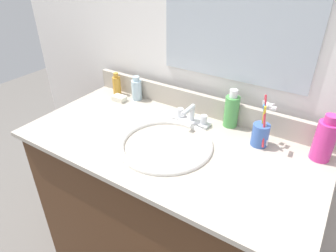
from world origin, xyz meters
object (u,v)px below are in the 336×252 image
(faucet, at_px, (191,117))
(bottle_toner_green, at_px, (232,110))
(bottle_gel_clear, at_px, (137,89))
(bottle_soap_pink, at_px, (325,140))
(cup_blue_plastic, at_px, (261,132))
(bottle_oil_amber, at_px, (117,85))
(soap_bar, at_px, (119,98))

(faucet, height_order, bottle_toner_green, bottle_toner_green)
(faucet, bearing_deg, bottle_gel_clear, 169.81)
(bottle_soap_pink, height_order, cup_blue_plastic, cup_blue_plastic)
(bottle_soap_pink, bearing_deg, bottle_toner_green, 173.47)
(bottle_toner_green, bearing_deg, faucet, -154.30)
(faucet, height_order, bottle_oil_amber, bottle_oil_amber)
(bottle_gel_clear, xyz_separation_m, bottle_toner_green, (0.47, 0.01, 0.02))
(soap_bar, bearing_deg, faucet, 0.09)
(cup_blue_plastic, bearing_deg, faucet, 179.62)
(bottle_toner_green, height_order, soap_bar, bottle_toner_green)
(bottle_gel_clear, distance_m, bottle_soap_pink, 0.82)
(faucet, xyz_separation_m, bottle_soap_pink, (0.49, 0.03, 0.05))
(bottle_gel_clear, height_order, cup_blue_plastic, cup_blue_plastic)
(faucet, xyz_separation_m, bottle_oil_amber, (-0.44, 0.05, 0.02))
(faucet, distance_m, bottle_gel_clear, 0.33)
(soap_bar, bearing_deg, bottle_gel_clear, 44.51)
(bottle_gel_clear, relative_size, soap_bar, 1.79)
(bottle_toner_green, height_order, cup_blue_plastic, cup_blue_plastic)
(bottle_gel_clear, distance_m, soap_bar, 0.09)
(bottle_soap_pink, distance_m, cup_blue_plastic, 0.21)
(bottle_toner_green, bearing_deg, bottle_oil_amber, -178.07)
(faucet, xyz_separation_m, bottle_toner_green, (0.14, 0.07, 0.04))
(soap_bar, bearing_deg, bottle_toner_green, 7.49)
(cup_blue_plastic, bearing_deg, bottle_gel_clear, 174.37)
(bottle_oil_amber, distance_m, bottle_soap_pink, 0.93)
(bottle_gel_clear, distance_m, bottle_toner_green, 0.47)
(faucet, xyz_separation_m, cup_blue_plastic, (0.29, -0.00, 0.02))
(bottle_soap_pink, height_order, soap_bar, bottle_soap_pink)
(faucet, xyz_separation_m, soap_bar, (-0.39, -0.00, -0.02))
(bottle_gel_clear, xyz_separation_m, cup_blue_plastic, (0.61, -0.06, 0.00))
(bottle_oil_amber, bearing_deg, bottle_soap_pink, -1.22)
(bottle_gel_clear, bearing_deg, faucet, -10.19)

